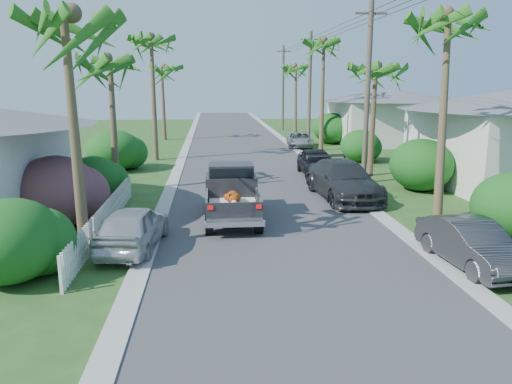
{
  "coord_description": "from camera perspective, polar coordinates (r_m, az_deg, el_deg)",
  "views": [
    {
      "loc": [
        -2.24,
        -11.89,
        5.12
      ],
      "look_at": [
        -0.74,
        4.95,
        1.4
      ],
      "focal_mm": 35.0,
      "sensor_mm": 36.0,
      "label": 1
    }
  ],
  "objects": [
    {
      "name": "parked_car_ln",
      "position": [
        16.05,
        -13.9,
        -3.95
      ],
      "size": [
        2.09,
        4.25,
        1.4
      ],
      "primitive_type": "imported",
      "rotation": [
        0.0,
        0.0,
        3.03
      ],
      "color": "silver",
      "rests_on": "ground"
    },
    {
      "name": "utility_pole_d",
      "position": [
        55.44,
        3.1,
        11.85
      ],
      "size": [
        1.6,
        0.26,
        9.0
      ],
      "color": "brown",
      "rests_on": "ground"
    },
    {
      "name": "shrub_r_c",
      "position": [
        33.59,
        11.85,
        5.18
      ],
      "size": [
        2.6,
        2.86,
        2.1
      ],
      "primitive_type": "ellipsoid",
      "color": "#174E16",
      "rests_on": "ground"
    },
    {
      "name": "curb_right",
      "position": [
        37.8,
        4.93,
        4.62
      ],
      "size": [
        0.6,
        100.0,
        0.06
      ],
      "primitive_type": "cube",
      "color": "#A5A39E",
      "rests_on": "ground"
    },
    {
      "name": "utility_pole_b",
      "position": [
        26.09,
        12.62,
        10.98
      ],
      "size": [
        1.6,
        0.26,
        9.0
      ],
      "color": "brown",
      "rests_on": "ground"
    },
    {
      "name": "palm_r_a",
      "position": [
        19.95,
        21.41,
        18.23
      ],
      "size": [
        4.4,
        4.4,
        8.7
      ],
      "color": "brown",
      "rests_on": "ground"
    },
    {
      "name": "curb_left",
      "position": [
        37.29,
        -8.24,
        4.43
      ],
      "size": [
        0.6,
        100.0,
        0.06
      ],
      "primitive_type": "cube",
      "color": "#A5A39E",
      "rests_on": "ground"
    },
    {
      "name": "utility_pole_c",
      "position": [
        40.65,
        6.15,
        11.6
      ],
      "size": [
        1.6,
        0.26,
        9.0
      ],
      "color": "brown",
      "rests_on": "ground"
    },
    {
      "name": "road",
      "position": [
        37.3,
        -1.61,
        4.53
      ],
      "size": [
        8.0,
        100.0,
        0.02
      ],
      "primitive_type": "cube",
      "color": "#38383A",
      "rests_on": "ground"
    },
    {
      "name": "palm_l_c",
      "position": [
        34.21,
        -11.9,
        16.84
      ],
      "size": [
        4.4,
        4.4,
        9.2
      ],
      "color": "brown",
      "rests_on": "ground"
    },
    {
      "name": "shrub_r_b",
      "position": [
        25.29,
        18.39,
        2.97
      ],
      "size": [
        3.0,
        3.3,
        2.5
      ],
      "primitive_type": "ellipsoid",
      "color": "#174E16",
      "rests_on": "ground"
    },
    {
      "name": "parked_car_rm",
      "position": [
        22.67,
        9.93,
        1.31
      ],
      "size": [
        2.74,
        5.86,
        1.65
      ],
      "primitive_type": "imported",
      "rotation": [
        0.0,
        0.0,
        0.08
      ],
      "color": "#282A2C",
      "rests_on": "ground"
    },
    {
      "name": "picket_fence",
      "position": [
        18.38,
        -16.75,
        -2.68
      ],
      "size": [
        0.1,
        11.0,
        1.0
      ],
      "primitive_type": "cube",
      "color": "white",
      "rests_on": "ground"
    },
    {
      "name": "parked_car_rn",
      "position": [
        15.37,
        23.39,
        -5.51
      ],
      "size": [
        1.73,
        4.1,
        1.32
      ],
      "primitive_type": "imported",
      "rotation": [
        0.0,
        0.0,
        0.09
      ],
      "color": "#292C2E",
      "rests_on": "ground"
    },
    {
      "name": "shrub_r_d",
      "position": [
        43.29,
        8.68,
        7.2
      ],
      "size": [
        3.2,
        3.52,
        2.6
      ],
      "primitive_type": "ellipsoid",
      "color": "#174E16",
      "rests_on": "ground"
    },
    {
      "name": "palm_l_a",
      "position": [
        15.51,
        -20.97,
        18.35
      ],
      "size": [
        4.4,
        4.4,
        8.2
      ],
      "color": "brown",
      "rests_on": "ground"
    },
    {
      "name": "parked_car_rf",
      "position": [
        28.23,
        6.92,
        3.39
      ],
      "size": [
        1.78,
        4.36,
        1.48
      ],
      "primitive_type": "imported",
      "rotation": [
        0.0,
        0.0,
        -0.01
      ],
      "color": "black",
      "rests_on": "ground"
    },
    {
      "name": "palm_r_c",
      "position": [
        38.93,
        7.77,
        16.7
      ],
      "size": [
        4.4,
        4.4,
        9.4
      ],
      "color": "brown",
      "rests_on": "ground"
    },
    {
      "name": "palm_l_b",
      "position": [
        24.34,
        -16.42,
        14.34
      ],
      "size": [
        4.4,
        4.4,
        7.4
      ],
      "color": "brown",
      "rests_on": "ground"
    },
    {
      "name": "shrub_l_c",
      "position": [
        22.86,
        -18.06,
        1.41
      ],
      "size": [
        2.4,
        2.64,
        2.0
      ],
      "primitive_type": "ellipsoid",
      "color": "#174E16",
      "rests_on": "ground"
    },
    {
      "name": "palm_l_d",
      "position": [
        46.1,
        -10.71,
        13.84
      ],
      "size": [
        4.4,
        4.4,
        7.7
      ],
      "color": "brown",
      "rests_on": "ground"
    },
    {
      "name": "parked_car_rd",
      "position": [
        40.67,
        5.01,
        5.96
      ],
      "size": [
        2.37,
        4.41,
        1.18
      ],
      "primitive_type": "imported",
      "rotation": [
        0.0,
        0.0,
        -0.1
      ],
      "color": "#9DA0A4",
      "rests_on": "ground"
    },
    {
      "name": "ground",
      "position": [
        13.13,
        5.22,
        -10.58
      ],
      "size": [
        120.0,
        120.0,
        0.0
      ],
      "primitive_type": "plane",
      "color": "#234D1D",
      "rests_on": "ground"
    },
    {
      "name": "palm_r_d",
      "position": [
        52.64,
        4.61,
        14.13
      ],
      "size": [
        4.4,
        4.4,
        8.0
      ],
      "color": "brown",
      "rests_on": "ground"
    },
    {
      "name": "shrub_l_d",
      "position": [
        30.69,
        -15.92,
        4.6
      ],
      "size": [
        3.2,
        3.52,
        2.4
      ],
      "primitive_type": "ellipsoid",
      "color": "#174E16",
      "rests_on": "ground"
    },
    {
      "name": "shrub_l_b",
      "position": [
        19.11,
        -21.89,
        -0.02
      ],
      "size": [
        3.0,
        3.3,
        2.6
      ],
      "primitive_type": "ellipsoid",
      "color": "#A6175D",
      "rests_on": "ground"
    },
    {
      "name": "palm_r_b",
      "position": [
        28.31,
        13.49,
        13.76
      ],
      "size": [
        4.4,
        4.4,
        7.2
      ],
      "color": "brown",
      "rests_on": "ground"
    },
    {
      "name": "house_right_far",
      "position": [
        44.67,
        15.02,
        8.14
      ],
      "size": [
        9.0,
        8.0,
        4.6
      ],
      "color": "silver",
      "rests_on": "ground"
    },
    {
      "name": "shrub_l_a",
      "position": [
        14.49,
        -26.26,
        -5.01
      ],
      "size": [
        2.6,
        2.86,
        2.2
      ],
      "primitive_type": "ellipsoid",
      "color": "#174E16",
      "rests_on": "ground"
    },
    {
      "name": "pickup_truck",
      "position": [
        19.19,
        -2.84,
        0.03
      ],
      "size": [
        1.98,
        5.12,
        2.06
      ],
      "color": "black",
      "rests_on": "ground"
    }
  ]
}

